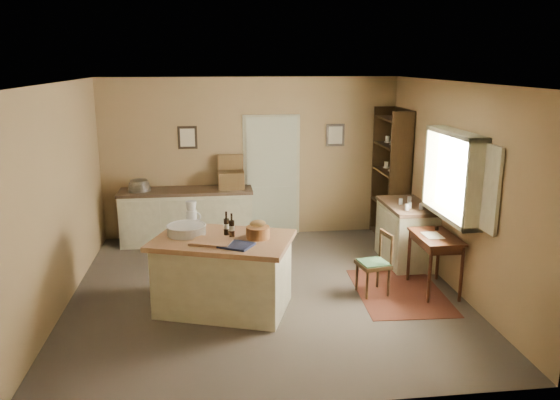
# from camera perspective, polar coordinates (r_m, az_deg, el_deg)

# --- Properties ---
(ground) EXTENTS (5.00, 5.00, 0.00)m
(ground) POSITION_cam_1_polar(r_m,az_deg,el_deg) (7.30, -1.52, -9.53)
(ground) COLOR brown
(ground) RESTS_ON ground
(wall_back) EXTENTS (5.00, 0.10, 2.70)m
(wall_back) POSITION_cam_1_polar(r_m,az_deg,el_deg) (9.31, -3.06, 4.40)
(wall_back) COLOR #93754E
(wall_back) RESTS_ON ground
(wall_front) EXTENTS (5.00, 0.10, 2.70)m
(wall_front) POSITION_cam_1_polar(r_m,az_deg,el_deg) (4.49, 1.45, -6.60)
(wall_front) COLOR #93754E
(wall_front) RESTS_ON ground
(wall_left) EXTENTS (0.10, 5.00, 2.70)m
(wall_left) POSITION_cam_1_polar(r_m,az_deg,el_deg) (7.09, -22.14, 0.19)
(wall_left) COLOR #93754E
(wall_left) RESTS_ON ground
(wall_right) EXTENTS (0.10, 5.00, 2.70)m
(wall_right) POSITION_cam_1_polar(r_m,az_deg,el_deg) (7.52, 17.75, 1.33)
(wall_right) COLOR #93754E
(wall_right) RESTS_ON ground
(ceiling) EXTENTS (5.00, 5.00, 0.00)m
(ceiling) POSITION_cam_1_polar(r_m,az_deg,el_deg) (6.68, -1.68, 12.16)
(ceiling) COLOR silver
(ceiling) RESTS_ON wall_back
(door) EXTENTS (0.97, 0.06, 2.11)m
(door) POSITION_cam_1_polar(r_m,az_deg,el_deg) (9.36, -0.88, 2.64)
(door) COLOR beige
(door) RESTS_ON ground
(framed_prints) EXTENTS (2.82, 0.02, 0.38)m
(framed_prints) POSITION_cam_1_polar(r_m,az_deg,el_deg) (9.24, -1.83, 6.67)
(framed_prints) COLOR black
(framed_prints) RESTS_ON ground
(window) EXTENTS (0.25, 1.99, 1.12)m
(window) POSITION_cam_1_polar(r_m,az_deg,el_deg) (7.27, 17.96, 2.50)
(window) COLOR beige
(window) RESTS_ON ground
(work_island) EXTENTS (1.86, 1.51, 1.20)m
(work_island) POSITION_cam_1_polar(r_m,az_deg,el_deg) (6.69, -5.99, -7.44)
(work_island) COLOR beige
(work_island) RESTS_ON ground
(sideboard) EXTENTS (2.17, 0.62, 1.18)m
(sideboard) POSITION_cam_1_polar(r_m,az_deg,el_deg) (9.20, -9.64, -1.46)
(sideboard) COLOR beige
(sideboard) RESTS_ON ground
(rug) EXTENTS (1.17, 1.65, 0.01)m
(rug) POSITION_cam_1_polar(r_m,az_deg,el_deg) (7.45, 12.37, -9.34)
(rug) COLOR #4E1D12
(rug) RESTS_ON ground
(writing_desk) EXTENTS (0.50, 0.81, 0.82)m
(writing_desk) POSITION_cam_1_polar(r_m,az_deg,el_deg) (7.37, 15.95, -4.34)
(writing_desk) COLOR black
(writing_desk) RESTS_ON ground
(desk_chair) EXTENTS (0.44, 0.44, 0.80)m
(desk_chair) POSITION_cam_1_polar(r_m,az_deg,el_deg) (7.19, 9.72, -6.66)
(desk_chair) COLOR black
(desk_chair) RESTS_ON ground
(right_cabinet) EXTENTS (0.63, 1.14, 0.99)m
(right_cabinet) POSITION_cam_1_polar(r_m,az_deg,el_deg) (8.39, 13.03, -3.35)
(right_cabinet) COLOR beige
(right_cabinet) RESTS_ON ground
(shelving_unit) EXTENTS (0.37, 0.99, 2.20)m
(shelving_unit) POSITION_cam_1_polar(r_m,az_deg,el_deg) (9.33, 11.79, 2.56)
(shelving_unit) COLOR black
(shelving_unit) RESTS_ON ground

